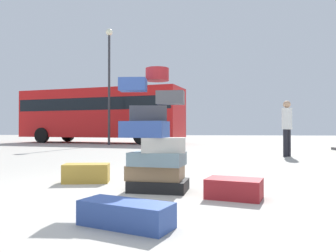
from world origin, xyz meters
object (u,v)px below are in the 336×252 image
suitcase_tower (155,146)px  suitcase_navy_right_side (126,214)px  person_bearded_onlooker (287,123)px  suitcase_tan_behind_tower (86,173)px  parked_bus (101,112)px  suitcase_maroon_left_side (234,188)px  lamp_post (109,69)px

suitcase_tower → suitcase_navy_right_side: 1.66m
suitcase_tower → suitcase_navy_right_side: (-0.01, -1.59, -0.48)m
suitcase_tower → person_bearded_onlooker: bearing=61.7°
suitcase_tower → suitcase_tan_behind_tower: 1.36m
suitcase_tan_behind_tower → parked_bus: bearing=96.5°
suitcase_tan_behind_tower → person_bearded_onlooker: (4.26, 5.21, 0.85)m
suitcase_tan_behind_tower → person_bearded_onlooker: 6.78m
suitcase_tan_behind_tower → suitcase_navy_right_side: bearing=-72.8°
parked_bus → person_bearded_onlooker: bearing=-33.4°
person_bearded_onlooker → parked_bus: size_ratio=0.16×
suitcase_maroon_left_side → parked_bus: bearing=129.7°
suitcase_maroon_left_side → suitcase_tower: bearing=177.2°
lamp_post → parked_bus: bearing=116.8°
suitcase_tan_behind_tower → parked_bus: size_ratio=0.07×
person_bearded_onlooker → parked_bus: bearing=-96.1°
suitcase_navy_right_side → suitcase_tower: bearing=110.2°
suitcase_tan_behind_tower → person_bearded_onlooker: person_bearded_onlooker is taller
suitcase_navy_right_side → suitcase_tan_behind_tower: 2.44m
suitcase_maroon_left_side → person_bearded_onlooker: size_ratio=0.38×
suitcase_maroon_left_side → lamp_post: size_ratio=0.10×
suitcase_tower → lamp_post: lamp_post is taller
suitcase_tower → suitcase_tan_behind_tower: suitcase_tower is taller
suitcase_navy_right_side → person_bearded_onlooker: 8.05m
suitcase_navy_right_side → parked_bus: bearing=129.0°
suitcase_tower → lamp_post: bearing=109.0°
person_bearded_onlooker → lamp_post: (-7.34, 6.51, 2.96)m
suitcase_tan_behind_tower → suitcase_maroon_left_side: bearing=-33.8°
suitcase_navy_right_side → person_bearded_onlooker: bearing=87.6°
suitcase_maroon_left_side → lamp_post: bearing=129.0°
suitcase_tan_behind_tower → suitcase_maroon_left_side: suitcase_tan_behind_tower is taller
person_bearded_onlooker → lamp_post: size_ratio=0.28×
suitcase_navy_right_side → suitcase_maroon_left_side: (1.01, 1.24, 0.01)m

